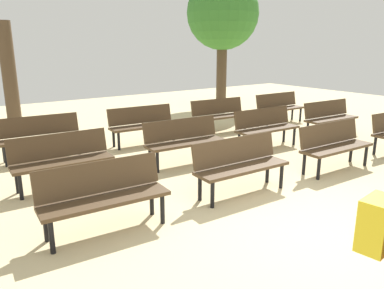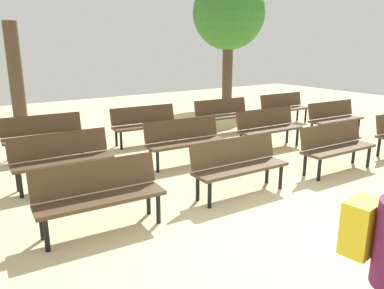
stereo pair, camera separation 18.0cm
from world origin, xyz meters
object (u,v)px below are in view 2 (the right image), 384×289
(bench_r0_c3, at_px, (336,144))
(bench_r2_c4, at_px, (284,106))
(bench_r1_c2, at_px, (185,139))
(tree_1, at_px, (229,14))
(bench_r2_c2, at_px, (145,122))
(bench_r1_c1, at_px, (62,156))
(bench_r1_c3, at_px, (268,126))
(bench_r0_c1, at_px, (99,192))
(tree_0, at_px, (16,75))
(bench_r1_c4, at_px, (334,116))
(bench_r0_c2, at_px, (238,163))
(bench_r2_c1, at_px, (43,134))
(bench_r2_c3, at_px, (223,113))

(bench_r0_c3, bearing_deg, bench_r2_c4, 57.15)
(bench_r1_c2, relative_size, tree_1, 0.35)
(bench_r1_c2, distance_m, bench_r2_c2, 1.83)
(bench_r1_c1, relative_size, bench_r1_c2, 0.99)
(bench_r1_c1, relative_size, bench_r1_c3, 1.00)
(bench_r0_c3, height_order, tree_1, tree_1)
(bench_r0_c1, distance_m, bench_r2_c2, 4.29)
(bench_r1_c1, bearing_deg, bench_r0_c1, -89.23)
(tree_0, xyz_separation_m, tree_1, (7.32, -0.36, 1.88))
(bench_r1_c2, xyz_separation_m, tree_1, (5.31, 5.23, 2.83))
(bench_r1_c2, bearing_deg, bench_r2_c4, 23.57)
(bench_r1_c2, xyz_separation_m, bench_r1_c4, (4.42, -0.19, 0.00))
(bench_r0_c1, xyz_separation_m, bench_r2_c4, (6.93, 3.32, 0.00))
(bench_r0_c2, distance_m, bench_r2_c1, 4.28)
(bench_r0_c2, xyz_separation_m, bench_r1_c4, (4.56, 1.57, 0.00))
(bench_r0_c2, height_order, bench_r2_c3, same)
(bench_r1_c3, distance_m, bench_r1_c4, 2.21)
(bench_r1_c1, distance_m, bench_r1_c4, 6.75)
(bench_r0_c1, height_order, bench_r0_c2, same)
(bench_r2_c1, bearing_deg, bench_r2_c3, 0.84)
(bench_r0_c3, relative_size, bench_r1_c1, 1.00)
(bench_r0_c1, bearing_deg, bench_r1_c3, 23.22)
(bench_r1_c2, height_order, bench_r2_c3, same)
(bench_r0_c1, height_order, bench_r1_c2, same)
(tree_0, bearing_deg, bench_r1_c4, -41.96)
(bench_r1_c3, bearing_deg, bench_r2_c1, 157.66)
(bench_r0_c1, xyz_separation_m, bench_r2_c1, (0.18, 3.68, 0.00))
(bench_r2_c3, bearing_deg, tree_0, 142.34)
(bench_r1_c1, distance_m, bench_r2_c2, 2.93)
(bench_r0_c3, xyz_separation_m, bench_r2_c1, (-4.28, 3.91, 0.00))
(bench_r2_c2, height_order, bench_r2_c3, same)
(bench_r1_c1, bearing_deg, bench_r1_c4, -0.60)
(bench_r2_c2, relative_size, bench_r2_c4, 1.01)
(bench_r2_c3, xyz_separation_m, bench_r2_c4, (2.22, -0.10, 0.00))
(bench_r0_c2, relative_size, bench_r1_c2, 0.99)
(bench_r0_c2, bearing_deg, bench_r2_c1, 120.95)
(bench_r2_c3, bearing_deg, bench_r2_c4, 1.57)
(bench_r2_c1, bearing_deg, bench_r0_c2, -57.07)
(bench_r0_c1, relative_size, tree_1, 0.35)
(bench_r2_c4, bearing_deg, bench_r0_c3, -123.37)
(bench_r0_c3, xyz_separation_m, bench_r1_c1, (-4.41, 2.07, 0.00))
(bench_r0_c3, bearing_deg, bench_r1_c3, 88.19)
(bench_r1_c2, bearing_deg, bench_r2_c3, 40.34)
(bench_r0_c2, relative_size, bench_r2_c1, 0.99)
(bench_r0_c3, bearing_deg, bench_r2_c2, 120.16)
(bench_r2_c2, bearing_deg, bench_r1_c1, -141.43)
(bench_r0_c3, bearing_deg, bench_r1_c4, 38.47)
(bench_r1_c3, xyz_separation_m, tree_0, (-4.22, 5.66, 0.95))
(bench_r0_c3, xyz_separation_m, bench_r1_c2, (-2.09, 1.92, 0.00))
(bench_r1_c2, distance_m, bench_r2_c4, 4.83)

